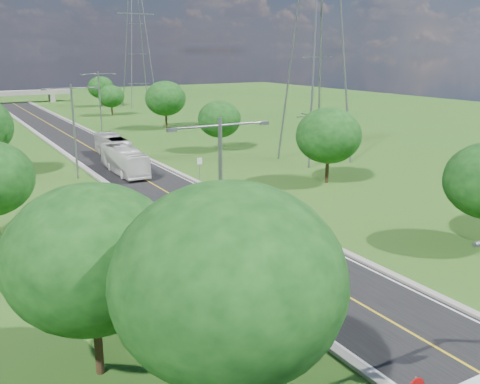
% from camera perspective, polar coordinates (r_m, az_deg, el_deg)
% --- Properties ---
extents(ground, '(260.00, 260.00, 0.00)m').
position_cam_1_polar(ground, '(76.00, -15.14, 4.21)').
color(ground, '#265919').
rests_on(ground, ground).
extents(road, '(8.00, 150.00, 0.06)m').
position_cam_1_polar(road, '(81.73, -16.26, 4.87)').
color(road, black).
rests_on(road, ground).
extents(curb_left, '(0.50, 150.00, 0.22)m').
position_cam_1_polar(curb_left, '(80.84, -19.18, 4.60)').
color(curb_left, gray).
rests_on(curb_left, ground).
extents(curb_right, '(0.50, 150.00, 0.22)m').
position_cam_1_polar(curb_right, '(82.80, -13.40, 5.24)').
color(curb_right, gray).
rests_on(curb_right, ground).
extents(speed_limit_sign, '(0.55, 0.09, 2.40)m').
position_cam_1_polar(speed_limit_sign, '(57.06, -4.33, 2.93)').
color(speed_limit_sign, slate).
rests_on(speed_limit_sign, ground).
extents(overpass, '(30.00, 3.00, 3.20)m').
position_cam_1_polar(overpass, '(153.96, -23.17, 9.60)').
color(overpass, gray).
rests_on(overpass, ground).
extents(streetlight_near_left, '(5.90, 0.25, 10.00)m').
position_cam_1_polar(streetlight_near_left, '(28.56, -2.08, -0.17)').
color(streetlight_near_left, slate).
rests_on(streetlight_near_left, ground).
extents(streetlight_mid_left, '(5.90, 0.25, 10.00)m').
position_cam_1_polar(streetlight_mid_left, '(59.29, -17.31, 7.01)').
color(streetlight_mid_left, slate).
rests_on(streetlight_mid_left, ground).
extents(streetlight_far_right, '(5.90, 0.25, 10.00)m').
position_cam_1_polar(streetlight_far_right, '(94.05, -14.75, 9.85)').
color(streetlight_far_right, slate).
rests_on(streetlight_far_right, ground).
extents(power_tower_near, '(9.00, 6.40, 28.00)m').
position_cam_1_polar(power_tower_near, '(66.46, 8.29, 15.27)').
color(power_tower_near, slate).
rests_on(power_tower_near, ground).
extents(power_tower_far, '(9.00, 6.40, 28.00)m').
position_cam_1_polar(power_tower_far, '(135.08, -10.92, 14.86)').
color(power_tower_far, slate).
rests_on(power_tower_far, ground).
extents(tree_la, '(7.14, 7.14, 8.30)m').
position_cam_1_polar(tree_la, '(22.47, -15.52, -6.77)').
color(tree_la, black).
rests_on(tree_la, ground).
extents(tree_lf, '(7.98, 7.98, 9.28)m').
position_cam_1_polar(tree_lf, '(18.02, -1.22, -9.57)').
color(tree_lf, black).
rests_on(tree_lf, ground).
extents(tree_rb, '(6.72, 6.72, 7.82)m').
position_cam_1_polar(tree_rb, '(55.53, 9.42, 5.96)').
color(tree_rb, black).
rests_on(tree_rb, ground).
extents(tree_rc, '(5.88, 5.88, 6.84)m').
position_cam_1_polar(tree_rc, '(73.32, -2.22, 7.77)').
color(tree_rc, black).
rests_on(tree_rc, ground).
extents(tree_rd, '(7.14, 7.14, 8.30)m').
position_cam_1_polar(tree_rd, '(95.74, -7.96, 9.86)').
color(tree_rd, black).
rests_on(tree_rd, ground).
extents(tree_re, '(5.46, 5.46, 6.35)m').
position_cam_1_polar(tree_re, '(117.62, -13.58, 9.89)').
color(tree_re, black).
rests_on(tree_re, ground).
extents(tree_rf, '(6.30, 6.30, 7.33)m').
position_cam_1_polar(tree_rf, '(137.72, -14.62, 10.75)').
color(tree_rf, black).
rests_on(tree_rf, ground).
extents(bus_outbound, '(2.82, 10.29, 2.84)m').
position_cam_1_polar(bus_outbound, '(70.68, -13.41, 4.78)').
color(bus_outbound, silver).
rests_on(bus_outbound, road).
extents(bus_inbound, '(2.65, 10.63, 2.95)m').
position_cam_1_polar(bus_inbound, '(60.97, -12.25, 3.34)').
color(bus_inbound, white).
rests_on(bus_inbound, road).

